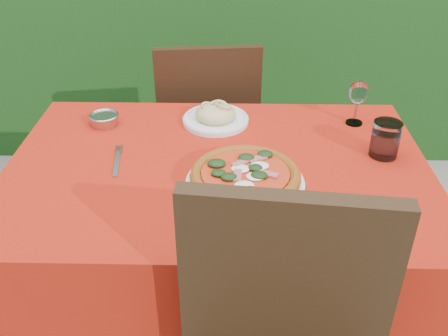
{
  "coord_description": "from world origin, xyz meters",
  "views": [
    {
      "loc": [
        0.05,
        -1.26,
        1.53
      ],
      "look_at": [
        0.02,
        -0.05,
        0.77
      ],
      "focal_mm": 40.0,
      "sensor_mm": 36.0,
      "label": 1
    }
  ],
  "objects_px": {
    "wine_glass": "(358,94)",
    "fork": "(117,163)",
    "chair_far": "(208,128)",
    "water_glass": "(385,141)",
    "pizza_plate": "(245,178)",
    "pasta_plate": "(216,116)",
    "steel_ramekin": "(104,120)"
  },
  "relations": [
    {
      "from": "pasta_plate",
      "to": "wine_glass",
      "type": "height_order",
      "value": "wine_glass"
    },
    {
      "from": "pizza_plate",
      "to": "water_glass",
      "type": "height_order",
      "value": "water_glass"
    },
    {
      "from": "chair_far",
      "to": "water_glass",
      "type": "distance_m",
      "value": 0.87
    },
    {
      "from": "water_glass",
      "to": "pasta_plate",
      "type": "bearing_deg",
      "value": 157.82
    },
    {
      "from": "pizza_plate",
      "to": "pasta_plate",
      "type": "bearing_deg",
      "value": 103.77
    },
    {
      "from": "pizza_plate",
      "to": "wine_glass",
      "type": "xyz_separation_m",
      "value": [
        0.38,
        0.39,
        0.08
      ]
    },
    {
      "from": "fork",
      "to": "steel_ramekin",
      "type": "height_order",
      "value": "steel_ramekin"
    },
    {
      "from": "fork",
      "to": "steel_ramekin",
      "type": "distance_m",
      "value": 0.27
    },
    {
      "from": "fork",
      "to": "steel_ramekin",
      "type": "relative_size",
      "value": 2.13
    },
    {
      "from": "steel_ramekin",
      "to": "pasta_plate",
      "type": "bearing_deg",
      "value": 3.96
    },
    {
      "from": "chair_far",
      "to": "water_glass",
      "type": "xyz_separation_m",
      "value": [
        0.57,
        -0.6,
        0.27
      ]
    },
    {
      "from": "chair_far",
      "to": "fork",
      "type": "relative_size",
      "value": 4.72
    },
    {
      "from": "chair_far",
      "to": "pasta_plate",
      "type": "bearing_deg",
      "value": 91.12
    },
    {
      "from": "wine_glass",
      "to": "fork",
      "type": "distance_m",
      "value": 0.82
    },
    {
      "from": "chair_far",
      "to": "pizza_plate",
      "type": "bearing_deg",
      "value": 94.38
    },
    {
      "from": "chair_far",
      "to": "water_glass",
      "type": "relative_size",
      "value": 8.17
    },
    {
      "from": "water_glass",
      "to": "steel_ramekin",
      "type": "xyz_separation_m",
      "value": [
        -0.9,
        0.19,
        -0.03
      ]
    },
    {
      "from": "fork",
      "to": "pasta_plate",
      "type": "bearing_deg",
      "value": 37.6
    },
    {
      "from": "pizza_plate",
      "to": "wine_glass",
      "type": "relative_size",
      "value": 2.39
    },
    {
      "from": "fork",
      "to": "pizza_plate",
      "type": "bearing_deg",
      "value": -23.08
    },
    {
      "from": "pizza_plate",
      "to": "water_glass",
      "type": "xyz_separation_m",
      "value": [
        0.42,
        0.18,
        0.02
      ]
    },
    {
      "from": "pizza_plate",
      "to": "pasta_plate",
      "type": "relative_size",
      "value": 1.64
    },
    {
      "from": "fork",
      "to": "chair_far",
      "type": "bearing_deg",
      "value": 63.46
    },
    {
      "from": "pizza_plate",
      "to": "fork",
      "type": "height_order",
      "value": "pizza_plate"
    },
    {
      "from": "pasta_plate",
      "to": "water_glass",
      "type": "xyz_separation_m",
      "value": [
        0.52,
        -0.21,
        0.03
      ]
    },
    {
      "from": "pizza_plate",
      "to": "pasta_plate",
      "type": "distance_m",
      "value": 0.4
    },
    {
      "from": "pizza_plate",
      "to": "pasta_plate",
      "type": "height_order",
      "value": "pasta_plate"
    },
    {
      "from": "pizza_plate",
      "to": "fork",
      "type": "distance_m",
      "value": 0.4
    },
    {
      "from": "water_glass",
      "to": "steel_ramekin",
      "type": "height_order",
      "value": "water_glass"
    },
    {
      "from": "pizza_plate",
      "to": "fork",
      "type": "relative_size",
      "value": 1.91
    },
    {
      "from": "water_glass",
      "to": "wine_glass",
      "type": "bearing_deg",
      "value": 101.89
    },
    {
      "from": "pizza_plate",
      "to": "steel_ramekin",
      "type": "height_order",
      "value": "pizza_plate"
    }
  ]
}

